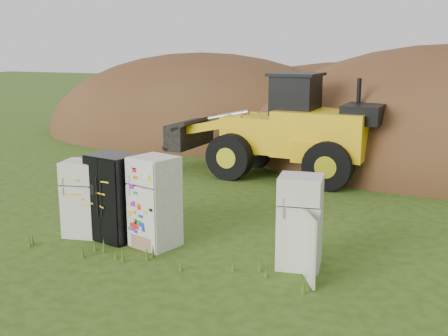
# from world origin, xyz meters

# --- Properties ---
(ground) EXTENTS (120.00, 120.00, 0.00)m
(ground) POSITION_xyz_m (0.00, 0.00, 0.00)
(ground) COLOR #2A4913
(ground) RESTS_ON ground
(fridge_leftmost) EXTENTS (0.85, 0.83, 1.65)m
(fridge_leftmost) POSITION_xyz_m (-2.38, -0.03, 0.83)
(fridge_leftmost) COLOR white
(fridge_leftmost) RESTS_ON ground
(fridge_black_side) EXTENTS (1.10, 0.94, 1.83)m
(fridge_black_side) POSITION_xyz_m (-1.61, 0.02, 0.92)
(fridge_black_side) COLOR black
(fridge_black_side) RESTS_ON ground
(fridge_sticker) EXTENTS (1.02, 0.98, 1.87)m
(fridge_sticker) POSITION_xyz_m (-0.60, -0.02, 0.94)
(fridge_sticker) COLOR white
(fridge_sticker) RESTS_ON ground
(fridge_open_door) EXTENTS (0.88, 0.83, 1.74)m
(fridge_open_door) POSITION_xyz_m (2.41, 0.02, 0.87)
(fridge_open_door) COLOR white
(fridge_open_door) RESTS_ON ground
(wheel_loader) EXTENTS (6.83, 3.07, 3.24)m
(wheel_loader) POSITION_xyz_m (-0.41, 7.04, 1.62)
(wheel_loader) COLOR gold
(wheel_loader) RESTS_ON ground
(dirt_mound_left) EXTENTS (15.33, 11.50, 7.45)m
(dirt_mound_left) POSITION_xyz_m (-6.08, 14.32, 0.00)
(dirt_mound_left) COLOR #4E2C19
(dirt_mound_left) RESTS_ON ground
(dirt_mound_back) EXTENTS (16.74, 11.16, 6.54)m
(dirt_mound_back) POSITION_xyz_m (0.45, 18.05, 0.00)
(dirt_mound_back) COLOR #4E2C19
(dirt_mound_back) RESTS_ON ground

